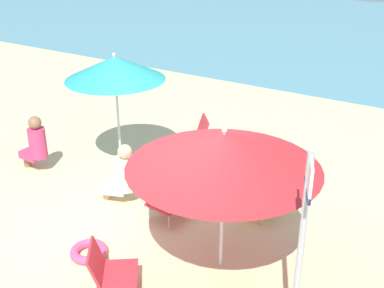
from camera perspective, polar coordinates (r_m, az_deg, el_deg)
ground_plane at (r=6.86m, az=-4.74°, el=-9.39°), size 40.00×40.00×0.00m
sea_water at (r=19.65m, az=21.18°, el=11.78°), size 40.00×16.00×0.01m
umbrella_red at (r=5.34m, az=3.72°, el=-0.75°), size 2.18×2.18×1.81m
umbrella_teal at (r=7.82m, az=-8.97°, el=8.71°), size 1.59×1.59×1.97m
beach_chair_a at (r=8.74m, az=0.43°, el=1.00°), size 0.75×0.75×0.65m
beach_chair_b at (r=6.88m, az=-3.41°, el=-5.79°), size 0.61×0.60×0.67m
beach_chair_c at (r=5.68m, az=-9.71°, el=-14.16°), size 0.72×0.71×0.59m
beach_chair_d at (r=7.03m, az=8.16°, el=-5.48°), size 0.65×0.62×0.65m
person_a at (r=8.42m, az=-17.74°, el=0.09°), size 0.54×0.29×0.98m
person_b at (r=7.24m, az=-8.00°, el=-3.48°), size 0.56×0.44×0.93m
warning_sign at (r=4.40m, az=12.70°, el=-10.40°), size 0.18×0.38×2.15m
swim_ring at (r=6.40m, az=-11.91°, el=-12.15°), size 0.47×0.47×0.11m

